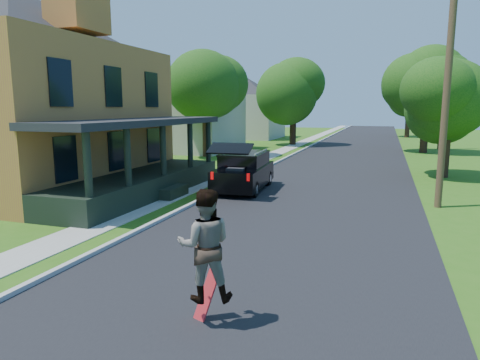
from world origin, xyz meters
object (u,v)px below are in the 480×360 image
(tree_right_near, at_px, (448,96))
(utility_pole_near, at_px, (447,87))
(black_suv, at_px, (244,171))
(skateboarder, at_px, (205,245))

(tree_right_near, xyz_separation_m, utility_pole_near, (-0.96, -7.64, 0.12))
(black_suv, height_order, utility_pole_near, utility_pole_near)
(tree_right_near, bearing_deg, utility_pole_near, -97.18)
(skateboarder, xyz_separation_m, tree_right_near, (5.56, 18.19, 2.79))
(tree_right_near, distance_m, utility_pole_near, 7.70)
(black_suv, bearing_deg, skateboarder, -78.61)
(skateboarder, bearing_deg, utility_pole_near, -135.35)
(black_suv, bearing_deg, utility_pole_near, -10.13)
(tree_right_near, bearing_deg, skateboarder, -106.98)
(black_suv, bearing_deg, tree_right_near, 34.25)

